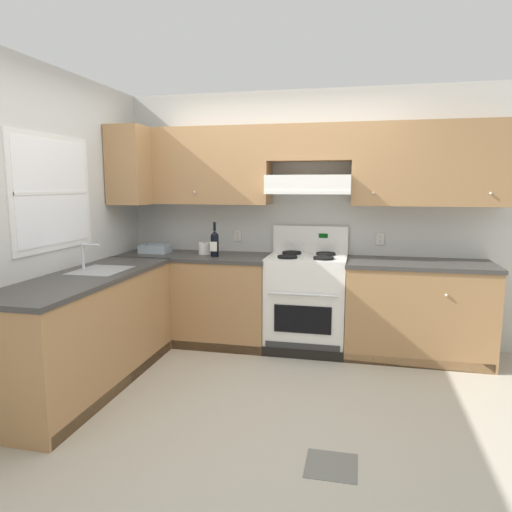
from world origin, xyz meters
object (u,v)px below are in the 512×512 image
Objects in this scene: wine_bottle at (215,243)px; stove at (306,301)px; bowl at (155,250)px; paper_towel_roll at (204,248)px.

stove is at bearing 5.84° from wine_bottle.
bowl is (-1.60, 0.03, 0.46)m from stove.
bowl is at bearing -179.32° from paper_towel_roll.
paper_towel_roll is at bearing 178.16° from stove.
bowl is 0.54m from paper_towel_roll.
stove is at bearing -0.99° from bowl.
wine_bottle is 1.16× the size of bowl.
wine_bottle is (-0.91, -0.09, 0.57)m from stove.
wine_bottle is at bearing -9.87° from bowl.
paper_towel_roll is at bearing 140.24° from wine_bottle.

